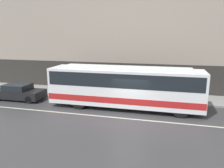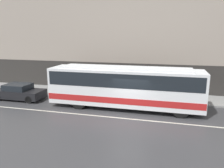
{
  "view_description": "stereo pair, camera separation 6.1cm",
  "coord_description": "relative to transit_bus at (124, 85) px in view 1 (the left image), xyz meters",
  "views": [
    {
      "loc": [
        2.33,
        -13.49,
        5.42
      ],
      "look_at": [
        -1.64,
        2.17,
        1.81
      ],
      "focal_mm": 35.0,
      "sensor_mm": 36.0,
      "label": 1
    },
    {
      "loc": [
        2.39,
        -13.48,
        5.42
      ],
      "look_at": [
        -1.64,
        2.17,
        1.81
      ],
      "focal_mm": 35.0,
      "sensor_mm": 36.0,
      "label": 2
    }
  ],
  "objects": [
    {
      "name": "pedestrian_waiting",
      "position": [
        -3.25,
        4.0,
        -0.86
      ],
      "size": [
        0.36,
        0.36,
        1.67
      ],
      "color": "maroon",
      "rests_on": "sidewalk"
    },
    {
      "name": "sidewalk",
      "position": [
        0.67,
        3.42,
        -1.7
      ],
      "size": [
        60.0,
        3.18,
        0.12
      ],
      "color": "gray",
      "rests_on": "ground_plane"
    },
    {
      "name": "sedan_dark_behind",
      "position": [
        -9.26,
        0.0,
        -1.12
      ],
      "size": [
        4.28,
        1.86,
        1.35
      ],
      "color": "black",
      "rests_on": "ground_plane"
    },
    {
      "name": "building_facade",
      "position": [
        0.67,
        5.15,
        3.76
      ],
      "size": [
        60.0,
        0.35,
        11.44
      ],
      "color": "gray",
      "rests_on": "ground_plane"
    },
    {
      "name": "transit_bus",
      "position": [
        0.0,
        0.0,
        0.0
      ],
      "size": [
        11.35,
        2.53,
        3.13
      ],
      "color": "white",
      "rests_on": "ground_plane"
    },
    {
      "name": "ground_plane",
      "position": [
        0.67,
        -2.17,
        -1.76
      ],
      "size": [
        60.0,
        60.0,
        0.0
      ],
      "primitive_type": "plane",
      "color": "#38383A"
    },
    {
      "name": "lane_stripe",
      "position": [
        0.67,
        -2.17,
        -1.76
      ],
      "size": [
        54.0,
        0.14,
        0.01
      ],
      "color": "beige",
      "rests_on": "ground_plane"
    }
  ]
}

